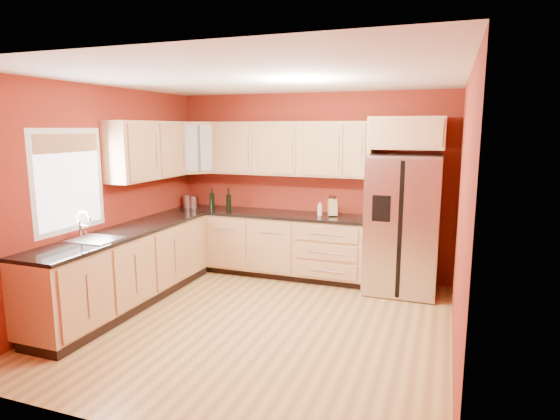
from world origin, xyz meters
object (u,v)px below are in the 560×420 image
Objects in this scene: refrigerator at (403,224)px; wine_bottle_a at (212,198)px; knife_block at (332,207)px; canister_left at (187,201)px; soap_dispenser at (320,209)px.

refrigerator reaches higher than wine_bottle_a.
wine_bottle_a reaches higher than knife_block.
soap_dispenser is at bearing 0.87° from canister_left.
canister_left is at bearing 179.02° from refrigerator.
soap_dispenser is at bearing 175.61° from refrigerator.
refrigerator is at bearing -30.52° from knife_block.
soap_dispenser is at bearing 166.09° from knife_block.
soap_dispenser is (-0.17, -0.03, -0.02)m from knife_block.
canister_left is 2.25m from knife_block.
wine_bottle_a is 1.40× the size of knife_block.
wine_bottle_a is at bearing 179.36° from refrigerator.
refrigerator reaches higher than soap_dispenser.
knife_block is at bearing 9.70° from soap_dispenser.
canister_left is 0.81× the size of knife_block.
refrigerator is at bearing -4.39° from soap_dispenser.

